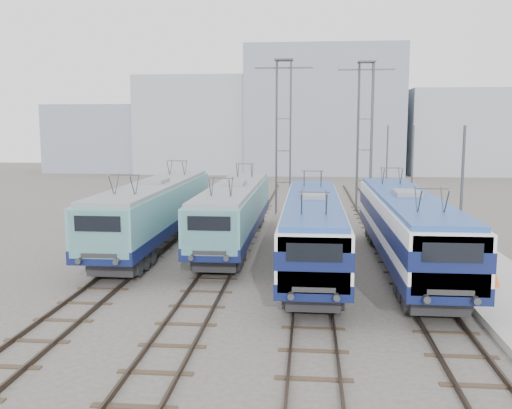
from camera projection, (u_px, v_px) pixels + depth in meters
The scene contains 16 objects.
ground at pixel (259, 294), 23.90m from camera, with size 160.00×160.00×0.00m, color #514C47.
platform at pixel (459, 253), 30.83m from camera, with size 4.00×70.00×0.30m, color #9E9E99.
locomotive_far_left at pixel (155, 208), 32.70m from camera, with size 2.89×18.27×3.44m.
locomotive_center_left at pixel (235, 209), 33.12m from camera, with size 2.76×17.40×3.27m.
locomotive_center_right at pixel (313, 225), 27.55m from camera, with size 2.74×17.31×3.25m.
locomotive_far_right at pixel (407, 224), 27.39m from camera, with size 2.85×18.01×3.39m.
catenary_tower_west at pixel (283, 130), 44.68m from camera, with size 4.50×1.20×12.00m.
catenary_tower_east at pixel (365, 130), 46.05m from camera, with size 4.50×1.20×12.00m.
mast_front at pixel (461, 207), 24.60m from camera, with size 0.12×0.12×7.00m, color #3F4247.
mast_mid at pixel (412, 180), 36.43m from camera, with size 0.12×0.12×7.00m, color #3F4247.
mast_rear at pixel (387, 167), 48.27m from camera, with size 0.12×0.12×7.00m, color #3F4247.
safety_cone at pixel (496, 280), 23.90m from camera, with size 0.34×0.34×0.55m, color #E3581A.
building_west at pixel (202, 125), 85.36m from camera, with size 18.00×12.00×14.00m, color #949EA7.
building_center at pixel (323, 111), 83.43m from camera, with size 22.00×14.00×18.00m, color gray.
building_east at pixel (463, 132), 82.00m from camera, with size 16.00×12.00×12.00m, color #949EA7.
building_far_west at pixel (99, 138), 87.11m from camera, with size 14.00×10.00×10.00m, color gray.
Camera 1 is at (2.04, -23.07, 7.01)m, focal length 40.00 mm.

